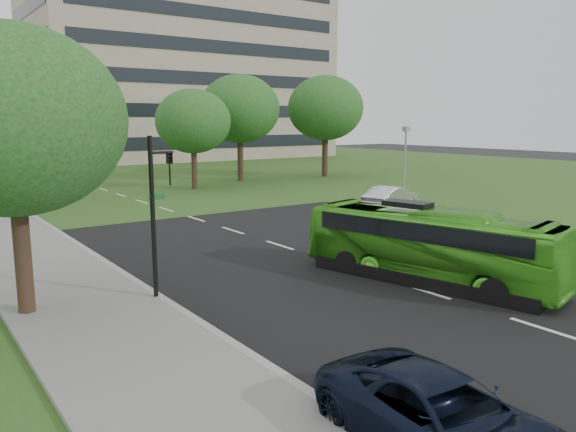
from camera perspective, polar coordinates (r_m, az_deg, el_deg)
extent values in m
plane|color=black|center=(19.50, 9.25, -6.15)|extent=(160.00, 160.00, 0.00)
cube|color=black|center=(36.22, -13.52, 1.05)|extent=(14.00, 120.00, 0.01)
cube|color=black|center=(30.79, -9.33, -0.29)|extent=(80.00, 12.00, 0.01)
cube|color=silver|center=(31.68, -10.13, -0.02)|extent=(0.15, 90.00, 0.01)
cube|color=gray|center=(11.57, 1.16, -17.08)|extent=(0.25, 60.00, 0.15)
cube|color=slate|center=(10.60, -8.58, -19.87)|extent=(4.00, 60.00, 0.14)
cube|color=#2B571D|center=(60.01, -22.54, 3.92)|extent=(120.00, 60.00, 0.01)
cube|color=gray|center=(83.45, -10.60, 14.50)|extent=(40.00, 20.00, 25.00)
cube|color=black|center=(74.51, -7.22, 15.18)|extent=(36.80, 0.10, 23.00)
cube|color=black|center=(77.15, -24.66, 14.21)|extent=(0.10, 18.40, 23.00)
cylinder|color=black|center=(43.20, -26.07, 3.73)|extent=(0.46, 0.46, 3.07)
ellipsoid|color=#174517|center=(43.04, -26.48, 9.11)|extent=(6.31, 6.31, 5.37)
cylinder|color=black|center=(44.23, -9.49, 4.60)|extent=(0.44, 0.44, 2.91)
ellipsoid|color=#174517|center=(44.07, -9.63, 9.48)|extent=(5.78, 5.78, 4.91)
cylinder|color=black|center=(49.86, -4.86, 5.58)|extent=(0.52, 0.52, 3.47)
ellipsoid|color=#174517|center=(49.74, -4.93, 10.79)|extent=(6.98, 6.98, 5.94)
cylinder|color=black|center=(53.51, 3.76, 5.94)|extent=(0.54, 0.54, 3.59)
ellipsoid|color=#174517|center=(53.41, 3.82, 10.90)|extent=(7.07, 7.07, 6.01)
cylinder|color=black|center=(16.72, -25.28, -4.44)|extent=(0.44, 0.44, 2.94)
ellipsoid|color=#174517|center=(16.28, -26.26, 8.68)|extent=(5.84, 5.84, 4.96)
imported|color=green|center=(19.08, 14.20, -2.93)|extent=(4.00, 8.94, 2.43)
imported|color=silver|center=(33.76, 10.40, 1.79)|extent=(4.70, 2.76, 1.46)
imported|color=black|center=(9.76, 15.41, -19.11)|extent=(2.33, 4.68, 1.27)
cylinder|color=black|center=(16.69, -13.55, -0.43)|extent=(0.14, 0.14, 4.86)
cylinder|color=black|center=(16.60, -12.73, 6.31)|extent=(0.68, 0.08, 0.08)
imported|color=black|center=(16.73, -11.89, 4.70)|extent=(0.18, 0.21, 0.97)
cube|color=#195926|center=(16.64, -13.18, 1.93)|extent=(0.49, 0.04, 0.17)
cylinder|color=gray|center=(40.01, 11.80, 5.20)|extent=(0.14, 0.14, 4.58)
cube|color=gray|center=(39.90, 11.92, 8.64)|extent=(0.45, 0.40, 0.34)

